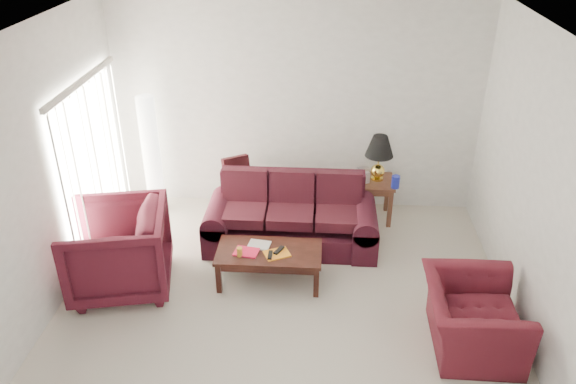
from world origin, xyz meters
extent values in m
plane|color=beige|center=(0.00, 0.00, 0.00)|extent=(5.00, 5.00, 0.00)
cube|color=silver|center=(-2.42, 1.30, 1.08)|extent=(0.10, 2.00, 2.16)
cube|color=black|center=(-0.80, 2.12, 0.68)|extent=(0.41, 0.35, 0.39)
cube|color=silver|center=(0.95, 2.02, 0.67)|extent=(0.17, 0.11, 0.16)
cylinder|color=#172098|center=(1.36, 1.91, 0.68)|extent=(0.12, 0.12, 0.17)
cube|color=#B6B6BA|center=(0.96, 2.30, 0.68)|extent=(0.19, 0.21, 0.06)
imported|color=#3C0D17|center=(-1.89, 0.34, 0.51)|extent=(1.31, 1.28, 1.01)
imported|color=#461018|center=(1.92, -0.35, 0.35)|extent=(0.94, 1.07, 0.69)
cube|color=red|center=(-0.46, 0.51, 0.43)|extent=(0.30, 0.25, 0.02)
cube|color=white|center=(-0.33, 0.67, 0.43)|extent=(0.28, 0.23, 0.01)
cube|color=orange|center=(-0.10, 0.50, 0.43)|extent=(0.34, 0.31, 0.02)
cube|color=black|center=(-0.17, 0.44, 0.45)|extent=(0.05, 0.16, 0.02)
cube|color=black|center=(-0.08, 0.54, 0.45)|extent=(0.12, 0.18, 0.02)
cylinder|color=gold|center=(-0.52, 0.44, 0.48)|extent=(0.07, 0.07, 0.11)
camera|label=1|loc=(0.38, -4.78, 4.11)|focal=35.00mm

